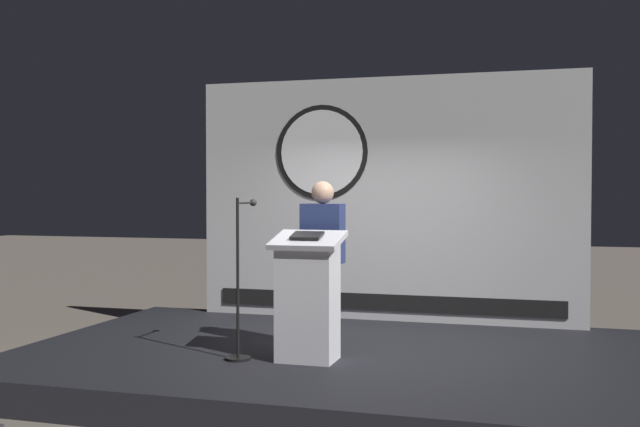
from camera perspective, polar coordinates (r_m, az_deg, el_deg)
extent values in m
plane|color=#6B6056|center=(7.63, 2.08, -12.43)|extent=(40.00, 40.00, 0.00)
cube|color=black|center=(7.59, 2.08, -11.34)|extent=(6.40, 4.00, 0.30)
cube|color=silver|center=(9.20, 4.95, 1.09)|extent=(4.68, 0.10, 2.93)
cylinder|color=black|center=(9.35, 0.12, 4.61)|extent=(1.16, 0.02, 1.16)
cylinder|color=white|center=(9.34, 0.11, 4.61)|extent=(1.04, 0.02, 1.04)
cube|color=black|center=(9.24, 4.86, -6.66)|extent=(4.21, 0.02, 0.20)
cube|color=silver|center=(7.03, -0.93, -6.65)|extent=(0.52, 0.40, 1.08)
cube|color=silver|center=(6.97, -0.93, -2.01)|extent=(0.64, 0.50, 0.17)
cube|color=black|center=(6.95, -0.98, -1.65)|extent=(0.28, 0.20, 0.07)
cylinder|color=black|center=(7.50, 0.20, -7.00)|extent=(0.26, 0.26, 0.86)
cube|color=navy|center=(7.42, 0.20, -1.51)|extent=(0.40, 0.24, 0.58)
sphere|color=tan|center=(7.41, 0.20, 1.59)|extent=(0.22, 0.22, 0.22)
cylinder|color=black|center=(7.20, -6.17, -10.74)|extent=(0.24, 0.24, 0.02)
cylinder|color=black|center=(7.07, -6.19, -4.90)|extent=(0.03, 0.03, 1.50)
cylinder|color=black|center=(7.21, -5.60, 0.80)|extent=(0.02, 0.39, 0.02)
sphere|color=#262626|center=(7.39, -5.03, 0.82)|extent=(0.07, 0.07, 0.07)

